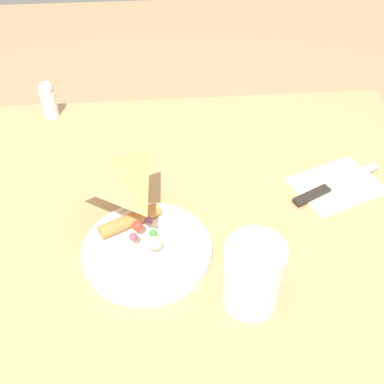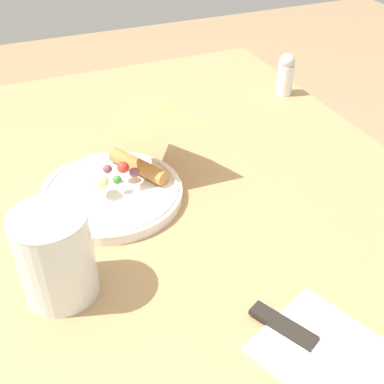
{
  "view_description": "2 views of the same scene",
  "coord_description": "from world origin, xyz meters",
  "px_view_note": "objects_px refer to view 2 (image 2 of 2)",
  "views": [
    {
      "loc": [
        -0.01,
        -0.61,
        1.35
      ],
      "look_at": [
        0.04,
        0.04,
        0.76
      ],
      "focal_mm": 45.0,
      "sensor_mm": 36.0,
      "label": 1
    },
    {
      "loc": [
        0.55,
        -0.19,
        1.18
      ],
      "look_at": [
        0.07,
        0.01,
        0.79
      ],
      "focal_mm": 45.0,
      "sensor_mm": 36.0,
      "label": 2
    }
  ],
  "objects_px": {
    "dining_table": "(171,252)",
    "milk_glass": "(56,257)",
    "plate_pizza": "(111,190)",
    "napkin_folded": "(336,361)",
    "butter_knife": "(327,352)",
    "salt_shaker": "(286,74)"
  },
  "relations": [
    {
      "from": "dining_table",
      "to": "milk_glass",
      "type": "height_order",
      "value": "milk_glass"
    },
    {
      "from": "plate_pizza",
      "to": "napkin_folded",
      "type": "relative_size",
      "value": 1.13
    },
    {
      "from": "plate_pizza",
      "to": "napkin_folded",
      "type": "bearing_deg",
      "value": 21.05
    },
    {
      "from": "butter_knife",
      "to": "dining_table",
      "type": "bearing_deg",
      "value": 163.27
    },
    {
      "from": "dining_table",
      "to": "napkin_folded",
      "type": "relative_size",
      "value": 5.55
    },
    {
      "from": "dining_table",
      "to": "salt_shaker",
      "type": "distance_m",
      "value": 0.47
    },
    {
      "from": "napkin_folded",
      "to": "salt_shaker",
      "type": "bearing_deg",
      "value": 153.24
    },
    {
      "from": "napkin_folded",
      "to": "plate_pizza",
      "type": "bearing_deg",
      "value": -158.95
    },
    {
      "from": "milk_glass",
      "to": "salt_shaker",
      "type": "height_order",
      "value": "milk_glass"
    },
    {
      "from": "milk_glass",
      "to": "napkin_folded",
      "type": "bearing_deg",
      "value": 49.02
    },
    {
      "from": "butter_knife",
      "to": "salt_shaker",
      "type": "relative_size",
      "value": 2.27
    },
    {
      "from": "salt_shaker",
      "to": "plate_pizza",
      "type": "bearing_deg",
      "value": -63.71
    },
    {
      "from": "dining_table",
      "to": "napkin_folded",
      "type": "distance_m",
      "value": 0.35
    },
    {
      "from": "napkin_folded",
      "to": "salt_shaker",
      "type": "distance_m",
      "value": 0.66
    },
    {
      "from": "dining_table",
      "to": "plate_pizza",
      "type": "height_order",
      "value": "plate_pizza"
    },
    {
      "from": "butter_knife",
      "to": "plate_pizza",
      "type": "bearing_deg",
      "value": 173.71
    },
    {
      "from": "milk_glass",
      "to": "dining_table",
      "type": "bearing_deg",
      "value": 122.61
    },
    {
      "from": "milk_glass",
      "to": "napkin_folded",
      "type": "height_order",
      "value": "milk_glass"
    },
    {
      "from": "dining_table",
      "to": "salt_shaker",
      "type": "bearing_deg",
      "value": 125.5
    },
    {
      "from": "dining_table",
      "to": "milk_glass",
      "type": "xyz_separation_m",
      "value": [
        0.12,
        -0.18,
        0.16
      ]
    },
    {
      "from": "plate_pizza",
      "to": "salt_shaker",
      "type": "relative_size",
      "value": 2.46
    },
    {
      "from": "milk_glass",
      "to": "salt_shaker",
      "type": "relative_size",
      "value": 1.33
    }
  ]
}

